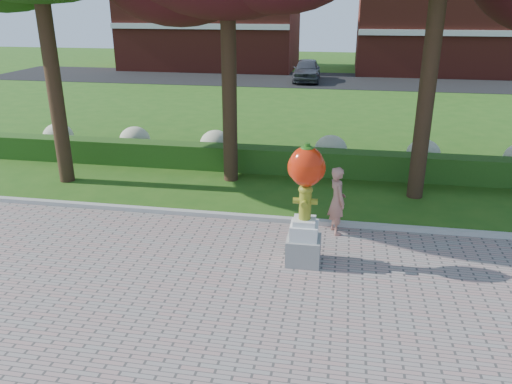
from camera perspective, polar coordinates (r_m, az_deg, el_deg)
ground at (r=9.97m, az=0.71°, el=-10.58°), size 100.00×100.00×0.00m
curb at (r=12.57m, az=2.98°, el=-3.23°), size 40.00×0.18×0.15m
lawn_hedge at (r=16.18m, az=4.83°, el=3.53°), size 24.00×0.70×0.80m
hydrangea_row at (r=17.06m, az=7.09°, el=4.88°), size 20.10×1.10×0.99m
street at (r=36.79m, az=8.12°, el=12.54°), size 50.00×8.00×0.02m
building_left at (r=43.93m, az=-5.11°, el=18.56°), size 14.00×8.00×7.00m
building_right at (r=42.95m, az=19.94°, el=17.02°), size 12.00×8.00×6.40m
hydrant_sculpture at (r=10.17m, az=5.65°, el=-1.09°), size 0.76×0.71×2.60m
woman at (r=11.82m, az=9.26°, el=-0.97°), size 0.59×0.70×1.64m
parked_car at (r=35.99m, az=5.82°, el=13.71°), size 1.98×4.58×1.54m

